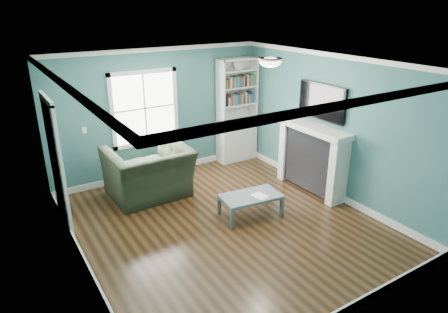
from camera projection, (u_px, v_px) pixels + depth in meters
floor at (225, 223)px, 6.58m from camera, size 5.00×5.00×0.00m
room_walls at (225, 132)px, 6.01m from camera, size 5.00×5.00×5.00m
trim at (225, 153)px, 6.14m from camera, size 4.50×5.00×2.60m
window at (145, 108)px, 7.87m from camera, size 1.40×0.06×1.50m
bookshelf at (237, 121)px, 8.94m from camera, size 0.90×0.35×2.31m
fireplace at (312, 159)px, 7.54m from camera, size 0.44×1.58×1.30m
tv at (322, 102)px, 7.21m from camera, size 0.06×1.10×0.65m
door at (56, 163)px, 6.20m from camera, size 0.12×0.98×2.17m
ceiling_fixture at (270, 61)px, 6.18m from camera, size 0.38×0.38×0.15m
light_switch at (84, 130)px, 7.36m from camera, size 0.08×0.01×0.12m
recliner at (148, 165)px, 7.30m from camera, size 1.46×0.96×1.26m
coffee_table at (251, 198)px, 6.75m from camera, size 1.06×0.66×0.36m
paper_sheet at (260, 196)px, 6.71m from camera, size 0.25×0.30×0.00m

